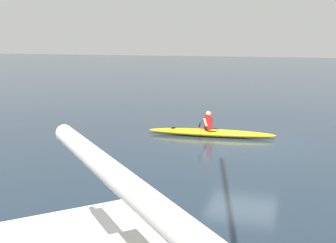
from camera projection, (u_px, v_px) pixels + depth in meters
ground_plane at (244, 144)px, 14.75m from camera, size 160.00×160.00×0.00m
kayak at (211, 133)px, 15.94m from camera, size 5.01×1.19×0.28m
kayaker at (208, 121)px, 15.88m from camera, size 0.51×2.30×0.71m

